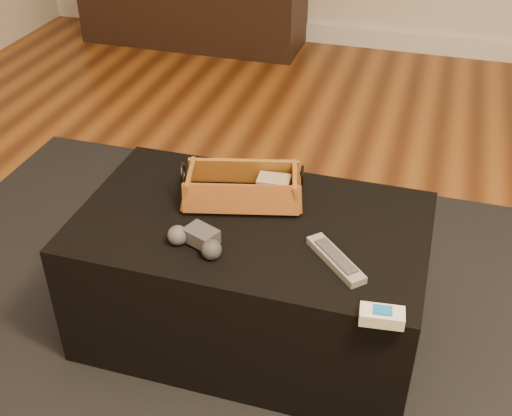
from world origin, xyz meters
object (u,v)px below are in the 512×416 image
(cream_gadget, at_px, (382,316))
(ottoman, at_px, (252,276))
(wicker_basket, at_px, (243,189))
(game_controller, at_px, (197,240))
(tv_remote, at_px, (236,197))
(silver_remote, at_px, (336,259))

(cream_gadget, bearing_deg, ottoman, 143.83)
(wicker_basket, height_order, game_controller, wicker_basket)
(ottoman, relative_size, tv_remote, 5.43)
(ottoman, distance_m, game_controller, 0.31)
(tv_remote, relative_size, cream_gadget, 1.69)
(tv_remote, distance_m, game_controller, 0.24)
(cream_gadget, bearing_deg, tv_remote, 142.07)
(tv_remote, relative_size, silver_remote, 0.99)
(silver_remote, relative_size, cream_gadget, 1.70)
(wicker_basket, distance_m, game_controller, 0.26)
(game_controller, distance_m, cream_gadget, 0.53)
(wicker_basket, distance_m, cream_gadget, 0.60)
(ottoman, distance_m, silver_remote, 0.36)
(cream_gadget, bearing_deg, silver_remote, 128.28)
(silver_remote, bearing_deg, tv_remote, 150.32)
(wicker_basket, distance_m, silver_remote, 0.38)
(ottoman, bearing_deg, cream_gadget, -36.17)
(tv_remote, height_order, game_controller, game_controller)
(ottoman, height_order, cream_gadget, cream_gadget)
(tv_remote, distance_m, silver_remote, 0.38)
(tv_remote, height_order, wicker_basket, wicker_basket)
(ottoman, relative_size, silver_remote, 5.39)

